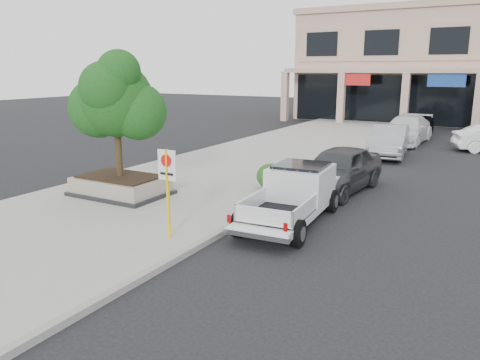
% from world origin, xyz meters
% --- Properties ---
extents(ground, '(120.00, 120.00, 0.00)m').
position_xyz_m(ground, '(0.00, 0.00, 0.00)').
color(ground, black).
rests_on(ground, ground).
extents(sidewalk, '(8.00, 52.00, 0.15)m').
position_xyz_m(sidewalk, '(-5.50, 6.00, 0.07)').
color(sidewalk, gray).
rests_on(sidewalk, ground).
extents(curb, '(0.20, 52.00, 0.15)m').
position_xyz_m(curb, '(-1.55, 6.00, 0.07)').
color(curb, gray).
rests_on(curb, ground).
extents(planter, '(3.20, 2.20, 0.68)m').
position_xyz_m(planter, '(-6.54, 1.11, 0.48)').
color(planter, black).
rests_on(planter, sidewalk).
extents(planter_tree, '(2.90, 2.55, 4.00)m').
position_xyz_m(planter_tree, '(-6.40, 1.26, 3.41)').
color(planter_tree, black).
rests_on(planter_tree, planter).
extents(no_parking_sign, '(0.55, 0.09, 2.30)m').
position_xyz_m(no_parking_sign, '(-2.46, -1.42, 1.63)').
color(no_parking_sign, yellow).
rests_on(no_parking_sign, sidewalk).
extents(hedge, '(1.10, 0.99, 0.93)m').
position_xyz_m(hedge, '(-2.33, 4.39, 0.62)').
color(hedge, '#144617').
rests_on(hedge, sidewalk).
extents(pickup_truck, '(2.22, 5.23, 1.61)m').
position_xyz_m(pickup_truck, '(-0.35, 1.56, 0.80)').
color(pickup_truck, silver).
rests_on(pickup_truck, ground).
extents(curb_car_a, '(2.42, 5.04, 1.66)m').
position_xyz_m(curb_car_a, '(-0.29, 5.81, 0.83)').
color(curb_car_a, '#303336').
rests_on(curb_car_a, ground).
extents(curb_car_b, '(2.22, 5.00, 1.59)m').
position_xyz_m(curb_car_b, '(-0.28, 14.09, 0.80)').
color(curb_car_b, '#9C9EA3').
rests_on(curb_car_b, ground).
extents(curb_car_c, '(2.57, 5.76, 1.64)m').
position_xyz_m(curb_car_c, '(-0.35, 19.11, 0.82)').
color(curb_car_c, silver).
rests_on(curb_car_c, ground).
extents(curb_car_d, '(2.63, 5.34, 1.46)m').
position_xyz_m(curb_car_d, '(-0.68, 23.04, 0.73)').
color(curb_car_d, black).
rests_on(curb_car_d, ground).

